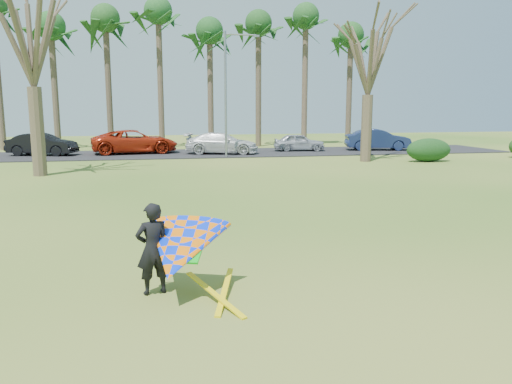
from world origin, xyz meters
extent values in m
plane|color=#205713|center=(0.00, 0.00, 0.00)|extent=(100.00, 100.00, 0.00)
cube|color=black|center=(0.00, 25.00, 0.03)|extent=(46.00, 7.00, 0.06)
cylinder|color=brown|center=(-10.00, 31.00, 4.50)|extent=(0.48, 0.48, 9.00)
ellipsoid|color=#1C4D1B|center=(-10.00, 31.00, 9.30)|extent=(4.84, 4.84, 3.08)
cylinder|color=#46372A|center=(-6.00, 31.00, 4.85)|extent=(0.48, 0.48, 9.70)
ellipsoid|color=#1C4719|center=(-6.00, 31.00, 10.00)|extent=(4.84, 4.84, 3.08)
cylinder|color=#46372A|center=(-2.00, 31.00, 5.20)|extent=(0.48, 0.48, 10.40)
ellipsoid|color=#1B4E20|center=(-2.00, 31.00, 10.70)|extent=(4.84, 4.84, 3.08)
cylinder|color=#493B2C|center=(2.00, 31.00, 4.50)|extent=(0.48, 0.48, 9.00)
ellipsoid|color=#1A491C|center=(2.00, 31.00, 9.30)|extent=(4.84, 4.84, 3.08)
cylinder|color=#4A3C2C|center=(6.00, 31.00, 4.85)|extent=(0.48, 0.48, 9.70)
ellipsoid|color=#19481A|center=(6.00, 31.00, 10.00)|extent=(4.84, 4.84, 3.08)
cylinder|color=brown|center=(10.00, 31.00, 5.20)|extent=(0.48, 0.48, 10.40)
ellipsoid|color=#1B4D1E|center=(10.00, 31.00, 10.70)|extent=(4.84, 4.84, 3.08)
cylinder|color=#48392B|center=(14.00, 31.00, 4.50)|extent=(0.48, 0.48, 9.00)
ellipsoid|color=#1C4518|center=(14.00, 31.00, 9.30)|extent=(4.84, 4.84, 3.08)
cylinder|color=#4C3F2E|center=(-8.00, 15.00, 2.10)|extent=(0.64, 0.64, 4.20)
cylinder|color=#453629|center=(10.00, 18.00, 1.99)|extent=(0.64, 0.64, 3.99)
cylinder|color=gray|center=(2.00, 22.00, 4.00)|extent=(0.16, 0.16, 8.00)
cylinder|color=gray|center=(3.00, 22.00, 7.80)|extent=(2.00, 0.10, 0.10)
cube|color=gray|center=(4.00, 22.00, 7.75)|extent=(0.40, 0.18, 0.12)
ellipsoid|color=#143715|center=(13.67, 17.10, 0.71)|extent=(2.83, 1.28, 1.41)
imported|color=black|center=(-10.00, 25.31, 0.80)|extent=(4.75, 2.65, 1.48)
imported|color=#A9240D|center=(-3.95, 25.65, 0.88)|extent=(6.25, 3.54, 1.64)
imported|color=silver|center=(2.00, 24.15, 0.79)|extent=(5.39, 3.26, 1.46)
imported|color=#A3A8B1|center=(7.95, 25.39, 0.70)|extent=(3.94, 2.04, 1.28)
imported|color=navy|center=(13.96, 24.86, 0.85)|extent=(5.05, 2.65, 1.58)
imported|color=black|center=(-2.60, -1.80, 0.82)|extent=(0.68, 0.53, 1.63)
cone|color=#052EFF|center=(-2.15, -2.05, 0.85)|extent=(2.13, 2.39, 2.02)
cube|color=#0CBF19|center=(-2.03, -2.13, 0.80)|extent=(0.62, 0.60, 0.24)
cube|color=yellow|center=(-1.60, -2.40, 0.01)|extent=(0.85, 1.66, 0.28)
cube|color=yellow|center=(-1.40, -2.20, 0.01)|extent=(0.56, 1.76, 0.22)
camera|label=1|loc=(-2.47, -10.38, 3.25)|focal=35.00mm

